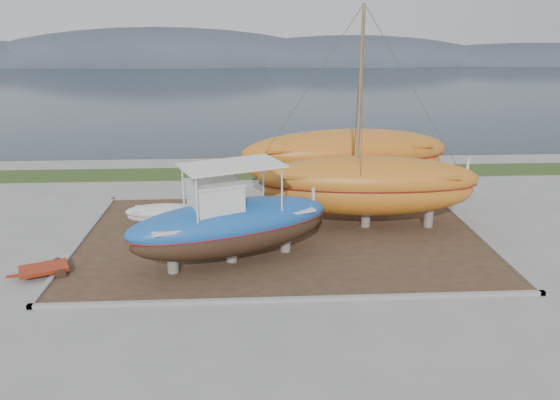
{
  "coord_description": "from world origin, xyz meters",
  "views": [
    {
      "loc": [
        -1.4,
        -19.36,
        9.34
      ],
      "look_at": [
        -0.1,
        4.0,
        1.83
      ],
      "focal_mm": 35.0,
      "sensor_mm": 36.0,
      "label": 1
    }
  ],
  "objects_px": {
    "orange_sailboat": "(371,122)",
    "red_trailer": "(44,271)",
    "white_dinghy": "(165,216)",
    "orange_bare_hull": "(345,166)",
    "blue_caique": "(231,214)"
  },
  "relations": [
    {
      "from": "white_dinghy",
      "to": "orange_bare_hull",
      "type": "height_order",
      "value": "orange_bare_hull"
    },
    {
      "from": "blue_caique",
      "to": "orange_sailboat",
      "type": "xyz_separation_m",
      "value": [
        6.33,
        3.76,
        3.05
      ]
    },
    {
      "from": "blue_caique",
      "to": "white_dinghy",
      "type": "bearing_deg",
      "value": 106.37
    },
    {
      "from": "blue_caique",
      "to": "red_trailer",
      "type": "height_order",
      "value": "blue_caique"
    },
    {
      "from": "blue_caique",
      "to": "white_dinghy",
      "type": "height_order",
      "value": "blue_caique"
    },
    {
      "from": "white_dinghy",
      "to": "orange_sailboat",
      "type": "distance_m",
      "value": 10.69
    },
    {
      "from": "blue_caique",
      "to": "orange_sailboat",
      "type": "distance_m",
      "value": 7.97
    },
    {
      "from": "white_dinghy",
      "to": "orange_sailboat",
      "type": "xyz_separation_m",
      "value": [
        9.67,
        -0.42,
        4.54
      ]
    },
    {
      "from": "white_dinghy",
      "to": "orange_sailboat",
      "type": "height_order",
      "value": "orange_sailboat"
    },
    {
      "from": "orange_sailboat",
      "to": "red_trailer",
      "type": "distance_m",
      "value": 15.22
    },
    {
      "from": "orange_bare_hull",
      "to": "red_trailer",
      "type": "distance_m",
      "value": 16.24
    },
    {
      "from": "orange_bare_hull",
      "to": "red_trailer",
      "type": "bearing_deg",
      "value": -152.58
    },
    {
      "from": "red_trailer",
      "to": "blue_caique",
      "type": "bearing_deg",
      "value": -16.64
    },
    {
      "from": "blue_caique",
      "to": "orange_bare_hull",
      "type": "xyz_separation_m",
      "value": [
        6.04,
        8.24,
        -0.15
      ]
    },
    {
      "from": "orange_sailboat",
      "to": "red_trailer",
      "type": "bearing_deg",
      "value": -157.45
    }
  ]
}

